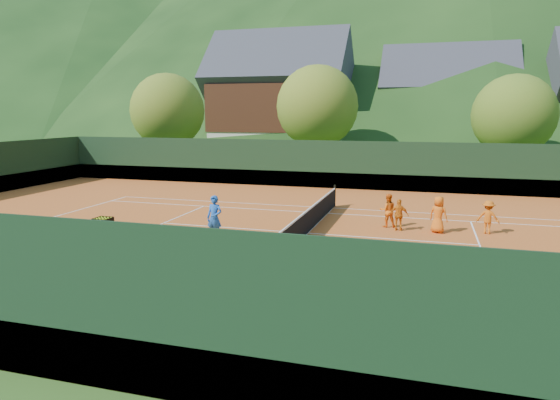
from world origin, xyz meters
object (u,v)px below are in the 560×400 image
(coach, at_px, (214,218))
(student_b, at_px, (399,215))
(chalet_left, at_px, (280,103))
(student_d, at_px, (488,217))
(student_c, at_px, (438,215))
(chalet_mid, at_px, (446,110))
(student_a, at_px, (388,210))
(ball_hopper, at_px, (103,225))
(tennis_net, at_px, (308,221))

(coach, height_order, student_b, coach)
(chalet_left, bearing_deg, student_d, -59.01)
(student_c, xyz_separation_m, chalet_mid, (1.04, 32.44, 4.23))
(student_a, height_order, chalet_mid, chalet_mid)
(student_b, height_order, chalet_mid, chalet_mid)
(student_b, bearing_deg, student_d, -167.47)
(ball_hopper, height_order, chalet_mid, chalet_mid)
(student_c, bearing_deg, chalet_left, -39.68)
(student_c, bearing_deg, student_b, 25.53)
(student_b, bearing_deg, student_a, -43.18)
(coach, relative_size, student_c, 1.15)
(student_b, height_order, student_c, student_c)
(chalet_left, bearing_deg, coach, -77.84)
(chalet_mid, bearing_deg, tennis_net, -100.01)
(coach, bearing_deg, chalet_mid, 82.11)
(student_d, distance_m, chalet_left, 33.09)
(student_c, xyz_separation_m, tennis_net, (-4.96, -1.56, -0.24))
(student_a, bearing_deg, ball_hopper, 15.40)
(student_d, bearing_deg, student_c, 23.88)
(tennis_net, bearing_deg, chalet_mid, 79.99)
(ball_hopper, bearing_deg, chalet_left, 95.65)
(tennis_net, bearing_deg, chalet_left, 108.43)
(chalet_mid, bearing_deg, student_a, -95.45)
(student_d, bearing_deg, ball_hopper, 35.18)
(student_c, relative_size, chalet_mid, 0.12)
(student_a, height_order, student_c, student_c)
(student_a, xyz_separation_m, student_b, (0.50, -0.55, -0.06))
(student_a, relative_size, chalet_left, 0.10)
(coach, distance_m, tennis_net, 3.71)
(student_b, distance_m, tennis_net, 3.75)
(tennis_net, height_order, ball_hopper, tennis_net)
(tennis_net, bearing_deg, coach, -147.32)
(chalet_left, bearing_deg, tennis_net, -71.57)
(student_a, xyz_separation_m, ball_hopper, (-9.61, -5.83, 0.05))
(tennis_net, xyz_separation_m, chalet_mid, (6.00, 34.00, 4.47))
(student_b, relative_size, chalet_left, 0.09)
(coach, height_order, chalet_mid, chalet_mid)
(coach, xyz_separation_m, chalet_left, (-6.89, 31.99, 4.78))
(student_b, bearing_deg, chalet_mid, -89.86)
(student_b, relative_size, student_c, 0.88)
(student_c, distance_m, ball_hopper, 12.80)
(student_d, distance_m, tennis_net, 7.12)
(tennis_net, bearing_deg, student_d, 15.91)
(student_a, relative_size, tennis_net, 0.12)
(student_b, distance_m, student_d, 3.43)
(student_a, distance_m, tennis_net, 3.59)
(student_c, xyz_separation_m, student_d, (1.88, 0.39, -0.07))
(student_b, height_order, student_d, student_d)
(student_c, height_order, tennis_net, student_c)
(student_a, height_order, chalet_left, chalet_left)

